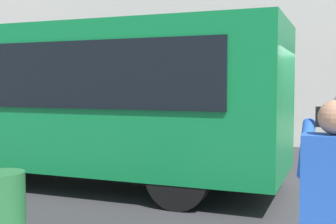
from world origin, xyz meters
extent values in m
plane|color=#2B2B2D|center=(0.00, 0.00, 0.00)|extent=(60.00, 60.00, 0.00)
cube|color=#0F7238|center=(4.67, 0.28, 1.70)|extent=(9.00, 2.50, 2.60)
cube|color=black|center=(4.67, 1.54, 2.10)|extent=(7.60, 0.06, 1.10)
cylinder|color=black|center=(1.67, -0.82, 0.50)|extent=(1.00, 0.28, 1.00)
cylinder|color=black|center=(1.67, 1.38, 0.50)|extent=(1.00, 0.28, 1.00)
cube|color=#1E4CAD|center=(-0.61, 4.80, 1.30)|extent=(0.40, 0.24, 0.66)
sphere|color=#A87A5B|center=(-0.61, 4.80, 1.74)|extent=(0.22, 0.22, 0.22)
cylinder|color=#1E4CAD|center=(-0.43, 4.64, 1.52)|extent=(0.09, 0.48, 0.37)
cube|color=black|center=(-0.51, 4.50, 1.72)|extent=(0.07, 0.01, 0.14)
cylinder|color=#1E592D|center=(2.75, 4.02, 0.58)|extent=(0.52, 0.52, 0.85)
camera|label=1|loc=(-0.63, 7.75, 1.95)|focal=47.40mm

